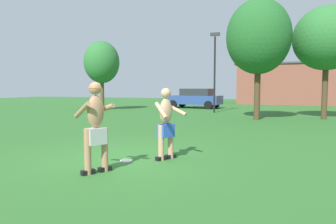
{
  "coord_description": "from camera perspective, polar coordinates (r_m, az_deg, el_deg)",
  "views": [
    {
      "loc": [
        3.5,
        -6.08,
        1.63
      ],
      "look_at": [
        0.58,
        1.57,
        0.98
      ],
      "focal_mm": 32.74,
      "sensor_mm": 36.0,
      "label": 1
    }
  ],
  "objects": [
    {
      "name": "tree_right_field",
      "position": [
        16.55,
        16.48,
        13.23
      ],
      "size": [
        3.22,
        3.22,
        6.1
      ],
      "color": "#4C3823",
      "rests_on": "ground_plane"
    },
    {
      "name": "ground_plane",
      "position": [
        7.2,
        -8.9,
        -8.62
      ],
      "size": [
        80.0,
        80.0,
        0.0
      ],
      "primitive_type": "plane",
      "color": "#2D6628"
    },
    {
      "name": "player_in_blue",
      "position": [
        6.93,
        -0.36,
        -1.96
      ],
      "size": [
        0.71,
        0.71,
        1.63
      ],
      "color": "black",
      "rests_on": "ground_plane"
    },
    {
      "name": "lamp_post",
      "position": [
        20.53,
        8.69,
        8.94
      ],
      "size": [
        0.6,
        0.24,
        5.22
      ],
      "color": "black",
      "rests_on": "ground_plane"
    },
    {
      "name": "tree_left_field",
      "position": [
        18.09,
        27.47,
        12.05
      ],
      "size": [
        3.35,
        3.35,
        5.82
      ],
      "color": "#4C3823",
      "rests_on": "ground_plane"
    },
    {
      "name": "car_blue_near_post",
      "position": [
        25.1,
        5.08,
        2.63
      ],
      "size": [
        4.46,
        2.39,
        1.58
      ],
      "color": "#2D478C",
      "rests_on": "ground_plane"
    },
    {
      "name": "tree_behind_players",
      "position": [
        23.26,
        -12.25,
        9.0
      ],
      "size": [
        2.59,
        2.59,
        5.06
      ],
      "color": "brown",
      "rests_on": "ground_plane"
    },
    {
      "name": "player_with_cap",
      "position": [
        5.97,
        -13.32,
        -1.96
      ],
      "size": [
        0.79,
        0.71,
        1.75
      ],
      "color": "black",
      "rests_on": "ground_plane"
    },
    {
      "name": "outbuilding_behind_lot",
      "position": [
        34.02,
        24.77,
        4.79
      ],
      "size": [
        14.14,
        5.9,
        4.09
      ],
      "color": "brown",
      "rests_on": "ground_plane"
    },
    {
      "name": "frisbee",
      "position": [
        6.96,
        -7.78,
        -8.96
      ],
      "size": [
        0.28,
        0.28,
        0.03
      ],
      "primitive_type": "cylinder",
      "color": "white",
      "rests_on": "ground_plane"
    }
  ]
}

